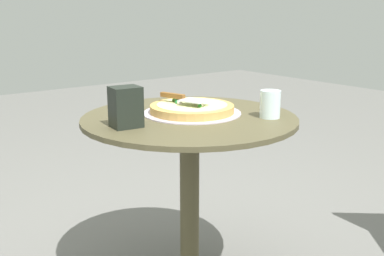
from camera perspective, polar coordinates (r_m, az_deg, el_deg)
patio_table at (r=1.79m, az=-0.30°, el=-4.18°), size 0.81×0.81×0.72m
pizza_on_tray at (r=1.78m, az=-0.01°, el=2.36°), size 0.38×0.38×0.05m
pizza_server at (r=1.78m, az=-1.18°, el=3.71°), size 0.22×0.11×0.02m
drinking_cup at (r=1.73m, az=9.56°, el=2.91°), size 0.08×0.08×0.10m
napkin_dispenser at (r=1.58m, az=-8.10°, el=2.56°), size 0.09×0.11×0.14m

